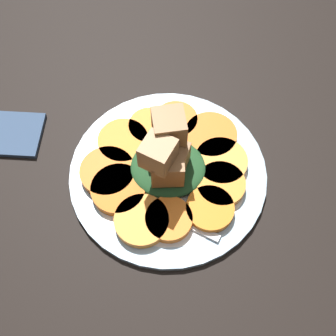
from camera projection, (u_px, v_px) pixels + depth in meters
table_slab at (168, 177)px, 66.73cm from camera, size 120.00×120.00×2.00cm
plate at (168, 173)px, 65.39cm from camera, size 30.50×30.50×1.05cm
carrot_slice_0 at (108, 172)px, 64.04cm from camera, size 8.40×8.40×1.38cm
carrot_slice_1 at (118, 189)px, 62.62cm from camera, size 8.17×8.17×1.38cm
carrot_slice_2 at (142, 221)px, 60.26cm from camera, size 7.90×7.90×1.38cm
carrot_slice_3 at (169, 219)px, 60.35cm from camera, size 6.84×6.84×1.38cm
carrot_slice_4 at (210, 209)px, 61.12cm from camera, size 7.06×7.06×1.38cm
carrot_slice_5 at (221, 185)px, 63.00cm from camera, size 7.37×7.37×1.38cm
carrot_slice_6 at (221, 162)px, 64.88cm from camera, size 8.17×8.17×1.38cm
carrot_slice_7 at (210, 136)px, 67.17cm from camera, size 8.40×8.40×1.38cm
carrot_slice_8 at (176, 121)px, 68.56cm from camera, size 7.01×7.01×1.38cm
carrot_slice_9 at (150, 127)px, 67.99cm from camera, size 6.75×6.75×1.38cm
carrot_slice_10 at (123, 142)px, 66.64cm from camera, size 8.03×8.03×1.38cm
center_pile at (167, 158)px, 61.23cm from camera, size 11.54×10.39×11.25cm
fork at (158, 209)px, 61.61cm from camera, size 17.77×9.15×0.40cm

